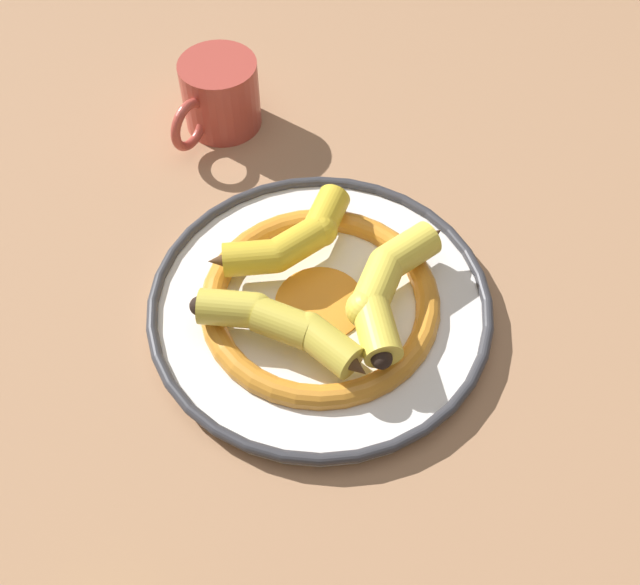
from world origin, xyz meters
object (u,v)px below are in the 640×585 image
(banana_a, at_px, (290,240))
(banana_b, at_px, (387,285))
(banana_c, at_px, (283,326))
(coffee_mug, at_px, (219,95))
(decorative_bowl, at_px, (320,304))

(banana_a, distance_m, banana_b, 0.12)
(banana_a, bearing_deg, banana_c, -129.74)
(coffee_mug, bearing_deg, decorative_bowl, 53.38)
(banana_b, relative_size, banana_c, 0.96)
(coffee_mug, bearing_deg, banana_b, 63.28)
(banana_b, xyz_separation_m, coffee_mug, (-0.35, -0.06, -0.00))
(decorative_bowl, relative_size, coffee_mug, 2.76)
(banana_a, relative_size, banana_b, 1.17)
(banana_a, distance_m, banana_c, 0.11)
(banana_b, bearing_deg, banana_c, -43.96)
(decorative_bowl, height_order, banana_a, banana_a)
(banana_a, xyz_separation_m, banana_b, (0.09, 0.07, 0.00))
(decorative_bowl, distance_m, banana_b, 0.08)
(decorative_bowl, bearing_deg, banana_a, -173.41)
(banana_a, relative_size, banana_c, 1.12)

